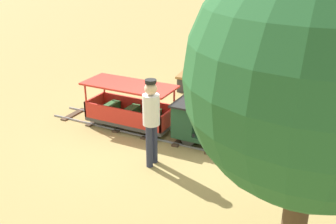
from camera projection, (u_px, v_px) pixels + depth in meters
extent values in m
plane|color=#A38C51|center=(169.00, 136.00, 8.10)|extent=(60.00, 60.00, 0.00)
cube|color=gray|center=(173.00, 130.00, 8.33)|extent=(0.03, 5.70, 0.04)
cube|color=gray|center=(161.00, 140.00, 7.89)|extent=(0.03, 5.70, 0.04)
cube|color=#4C3828|center=(74.00, 114.00, 9.15)|extent=(0.78, 0.14, 0.03)
cube|color=#4C3828|center=(98.00, 120.00, 8.85)|extent=(0.78, 0.14, 0.03)
cube|color=#4C3828|center=(124.00, 126.00, 8.56)|extent=(0.78, 0.14, 0.03)
cube|color=#4C3828|center=(152.00, 132.00, 8.26)|extent=(0.78, 0.14, 0.03)
cube|color=#4C3828|center=(182.00, 139.00, 7.97)|extent=(0.78, 0.14, 0.03)
cube|color=#4C3828|center=(215.00, 146.00, 7.67)|extent=(0.78, 0.14, 0.03)
cube|color=#4C3828|center=(250.00, 154.00, 7.37)|extent=(0.78, 0.14, 0.03)
cube|color=#4C3828|center=(288.00, 162.00, 7.08)|extent=(0.78, 0.14, 0.03)
cube|color=#1E472D|center=(209.00, 136.00, 7.64)|extent=(0.66, 1.40, 0.10)
cylinder|color=#1E472D|center=(220.00, 122.00, 7.42)|extent=(0.44, 0.85, 0.44)
cylinder|color=#B7932D|center=(241.00, 126.00, 7.25)|extent=(0.37, 0.02, 0.37)
cylinder|color=#1E472D|center=(236.00, 107.00, 7.16)|extent=(0.12, 0.12, 0.30)
sphere|color=#B7932D|center=(218.00, 108.00, 7.34)|extent=(0.16, 0.16, 0.16)
cube|color=#1E472D|center=(188.00, 117.00, 7.71)|extent=(0.66, 0.45, 0.55)
cube|color=black|center=(188.00, 103.00, 7.60)|extent=(0.74, 0.53, 0.04)
sphere|color=#F2EAB2|center=(244.00, 113.00, 7.13)|extent=(0.10, 0.10, 0.10)
cylinder|color=#2D2D2D|center=(231.00, 134.00, 7.72)|extent=(0.05, 0.32, 0.32)
cylinder|color=#2D2D2D|center=(222.00, 146.00, 7.28)|extent=(0.05, 0.32, 0.32)
cylinder|color=#2D2D2D|center=(198.00, 128.00, 8.01)|extent=(0.05, 0.32, 0.32)
cylinder|color=#2D2D2D|center=(188.00, 138.00, 7.57)|extent=(0.05, 0.32, 0.32)
cube|color=#3F3F3F|center=(130.00, 120.00, 8.42)|extent=(0.74, 1.90, 0.08)
cube|color=red|center=(138.00, 106.00, 8.63)|extent=(0.04, 1.90, 0.35)
cube|color=red|center=(121.00, 117.00, 8.05)|extent=(0.04, 1.90, 0.35)
cube|color=red|center=(168.00, 119.00, 7.95)|extent=(0.74, 0.04, 0.35)
cube|color=red|center=(95.00, 104.00, 8.73)|extent=(0.74, 0.04, 0.35)
cylinder|color=red|center=(174.00, 104.00, 8.17)|extent=(0.04, 0.04, 0.75)
cylinder|color=red|center=(159.00, 116.00, 7.61)|extent=(0.04, 0.04, 0.75)
cylinder|color=red|center=(104.00, 91.00, 8.92)|extent=(0.04, 0.04, 0.75)
cylinder|color=red|center=(86.00, 101.00, 8.36)|extent=(0.04, 0.04, 0.75)
cube|color=red|center=(129.00, 85.00, 8.11)|extent=(0.84, 2.00, 0.04)
cube|color=#2D6B33|center=(110.00, 109.00, 8.58)|extent=(0.58, 0.20, 0.24)
cube|color=#2D6B33|center=(130.00, 113.00, 8.36)|extent=(0.58, 0.20, 0.24)
cube|color=#2D6B33|center=(152.00, 118.00, 8.14)|extent=(0.58, 0.20, 0.24)
cylinder|color=#262626|center=(163.00, 122.00, 8.38)|extent=(0.04, 0.24, 0.24)
cylinder|color=#262626|center=(151.00, 132.00, 7.93)|extent=(0.04, 0.24, 0.24)
cylinder|color=#262626|center=(112.00, 111.00, 8.93)|extent=(0.04, 0.24, 0.24)
cylinder|color=#262626|center=(98.00, 120.00, 8.49)|extent=(0.04, 0.24, 0.24)
cylinder|color=#282D47|center=(154.00, 142.00, 6.97)|extent=(0.12, 0.12, 0.80)
cylinder|color=#282D47|center=(149.00, 147.00, 6.82)|extent=(0.12, 0.12, 0.80)
cylinder|color=white|center=(151.00, 110.00, 6.63)|extent=(0.30, 0.30, 0.55)
sphere|color=beige|center=(151.00, 89.00, 6.48)|extent=(0.22, 0.22, 0.22)
cylinder|color=black|center=(151.00, 81.00, 6.43)|extent=(0.20, 0.20, 0.06)
cube|color=olive|center=(189.00, 72.00, 10.93)|extent=(1.34, 0.55, 0.06)
cube|color=olive|center=(195.00, 66.00, 10.80)|extent=(1.30, 0.20, 0.40)
cube|color=#333333|center=(183.00, 85.00, 10.52)|extent=(0.12, 0.33, 0.42)
cube|color=#333333|center=(195.00, 74.00, 11.51)|extent=(0.12, 0.33, 0.42)
cylinder|color=#4C3823|center=(311.00, 59.00, 8.96)|extent=(0.35, 0.35, 2.57)
cylinder|color=#4C3823|center=(294.00, 224.00, 4.25)|extent=(0.27, 0.27, 1.64)
sphere|color=#235B2D|center=(317.00, 76.00, 3.59)|extent=(2.54, 2.54, 2.54)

